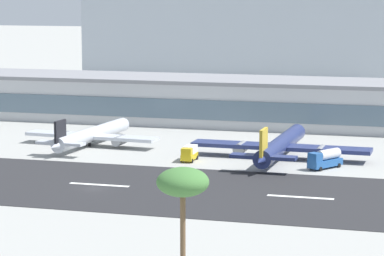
# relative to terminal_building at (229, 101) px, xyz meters

# --- Properties ---
(ground_plane) EXTENTS (1400.00, 1400.00, 0.00)m
(ground_plane) POSITION_rel_terminal_building_xyz_m (-4.61, -88.28, -6.30)
(ground_plane) COLOR #9E9E99
(runway_strip) EXTENTS (800.00, 40.40, 0.08)m
(runway_strip) POSITION_rel_terminal_building_xyz_m (-4.61, -84.96, -6.26)
(runway_strip) COLOR #262628
(runway_strip) RESTS_ON ground_plane
(runway_centreline_dash_4) EXTENTS (12.00, 1.20, 0.01)m
(runway_centreline_dash_4) POSITION_rel_terminal_building_xyz_m (-4.91, -84.96, -6.21)
(runway_centreline_dash_4) COLOR white
(runway_centreline_dash_4) RESTS_ON runway_strip
(runway_centreline_dash_5) EXTENTS (12.00, 1.20, 0.01)m
(runway_centreline_dash_5) POSITION_rel_terminal_building_xyz_m (33.48, -84.96, -6.21)
(runway_centreline_dash_5) COLOR white
(runway_centreline_dash_5) RESTS_ON runway_strip
(terminal_building) EXTENTS (194.01, 24.89, 12.59)m
(terminal_building) POSITION_rel_terminal_building_xyz_m (0.00, 0.00, 0.00)
(terminal_building) COLOR #B7BABC
(terminal_building) RESTS_ON ground_plane
(distant_hotel_block) EXTENTS (133.96, 31.96, 37.89)m
(distant_hotel_block) POSITION_rel_terminal_building_xyz_m (-24.30, 130.92, 12.64)
(distant_hotel_block) COLOR #A8B2BC
(distant_hotel_block) RESTS_ON ground_plane
(airliner_black_tail_gate_0) EXTENTS (33.37, 39.01, 8.15)m
(airliner_black_tail_gate_0) POSITION_rel_terminal_building_xyz_m (-23.04, -44.93, -3.71)
(airliner_black_tail_gate_0) COLOR silver
(airliner_black_tail_gate_0) RESTS_ON ground_plane
(airliner_gold_tail_gate_1) EXTENTS (39.72, 43.44, 9.06)m
(airliner_gold_tail_gate_1) POSITION_rel_terminal_building_xyz_m (23.15, -49.21, -3.42)
(airliner_gold_tail_gate_1) COLOR navy
(airliner_gold_tail_gate_1) RESTS_ON ground_plane
(service_fuel_truck_0) EXTENTS (6.74, 8.57, 3.95)m
(service_fuel_truck_0) POSITION_rel_terminal_building_xyz_m (34.13, -56.97, -4.27)
(service_fuel_truck_0) COLOR #23569E
(service_fuel_truck_0) RESTS_ON ground_plane
(service_box_truck_1) EXTENTS (2.74, 6.03, 3.25)m
(service_box_truck_1) POSITION_rel_terminal_building_xyz_m (4.77, -56.57, -4.51)
(service_box_truck_1) COLOR gold
(service_box_truck_1) RESTS_ON ground_plane
(palm_tree_0) EXTENTS (6.49, 6.49, 15.31)m
(palm_tree_0) POSITION_rel_terminal_building_xyz_m (27.42, -138.85, 6.96)
(palm_tree_0) COLOR brown
(palm_tree_0) RESTS_ON ground_plane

